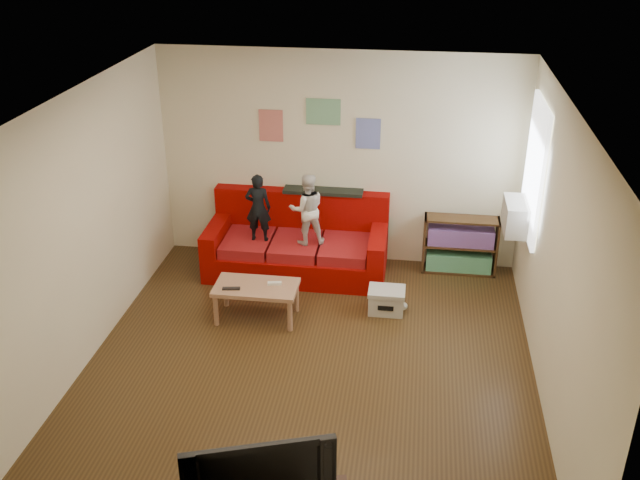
# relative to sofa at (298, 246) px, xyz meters

# --- Properties ---
(room_shell) EXTENTS (4.52, 5.02, 2.72)m
(room_shell) POSITION_rel_sofa_xyz_m (0.46, -2.08, 1.02)
(room_shell) COLOR #483117
(room_shell) RESTS_ON ground
(sofa) EXTENTS (2.23, 1.02, 0.98)m
(sofa) POSITION_rel_sofa_xyz_m (0.00, 0.00, 0.00)
(sofa) COLOR #8D0603
(sofa) RESTS_ON ground
(child_a) EXTENTS (0.32, 0.22, 0.86)m
(child_a) POSITION_rel_sofa_xyz_m (-0.45, -0.18, 0.57)
(child_a) COLOR black
(child_a) RESTS_ON sofa
(child_b) EXTENTS (0.52, 0.46, 0.89)m
(child_b) POSITION_rel_sofa_xyz_m (0.15, -0.18, 0.58)
(child_b) COLOR silver
(child_b) RESTS_ON sofa
(coffee_table) EXTENTS (0.92, 0.51, 0.41)m
(coffee_table) POSITION_rel_sofa_xyz_m (-0.26, -1.22, 0.03)
(coffee_table) COLOR tan
(coffee_table) RESTS_ON ground
(remote) EXTENTS (0.20, 0.08, 0.02)m
(remote) POSITION_rel_sofa_xyz_m (-0.51, -1.34, 0.10)
(remote) COLOR black
(remote) RESTS_ON coffee_table
(game_controller) EXTENTS (0.16, 0.07, 0.03)m
(game_controller) POSITION_rel_sofa_xyz_m (-0.06, -1.17, 0.10)
(game_controller) COLOR white
(game_controller) RESTS_ON coffee_table
(bookshelf) EXTENTS (0.92, 0.28, 0.73)m
(bookshelf) POSITION_rel_sofa_xyz_m (2.02, 0.22, -0.00)
(bookshelf) COLOR #452D17
(bookshelf) RESTS_ON ground
(window) EXTENTS (0.04, 1.08, 1.48)m
(window) POSITION_rel_sofa_xyz_m (2.68, -0.43, 1.31)
(window) COLOR white
(window) RESTS_ON room_shell
(ac_unit) EXTENTS (0.28, 0.55, 0.35)m
(ac_unit) POSITION_rel_sofa_xyz_m (2.56, -0.43, 0.75)
(ac_unit) COLOR #B7B2A3
(ac_unit) RESTS_ON window
(artwork_left) EXTENTS (0.30, 0.01, 0.40)m
(artwork_left) POSITION_rel_sofa_xyz_m (-0.39, 0.41, 1.42)
(artwork_left) COLOR #D87266
(artwork_left) RESTS_ON room_shell
(artwork_center) EXTENTS (0.42, 0.01, 0.32)m
(artwork_center) POSITION_rel_sofa_xyz_m (0.26, 0.41, 1.62)
(artwork_center) COLOR #72B27F
(artwork_center) RESTS_ON room_shell
(artwork_right) EXTENTS (0.30, 0.01, 0.38)m
(artwork_right) POSITION_rel_sofa_xyz_m (0.81, 0.41, 1.37)
(artwork_right) COLOR #727FCC
(artwork_right) RESTS_ON room_shell
(file_box) EXTENTS (0.42, 0.32, 0.29)m
(file_box) POSITION_rel_sofa_xyz_m (1.17, -0.88, -0.18)
(file_box) COLOR beige
(file_box) RESTS_ON ground
(television) EXTENTS (1.03, 0.46, 0.60)m
(television) POSITION_rel_sofa_xyz_m (0.47, -4.33, 0.45)
(television) COLOR black
(television) RESTS_ON tv_stand
(tissue) EXTENTS (0.10, 0.10, 0.09)m
(tissue) POSITION_rel_sofa_xyz_m (1.37, -0.82, -0.28)
(tissue) COLOR beige
(tissue) RESTS_ON ground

